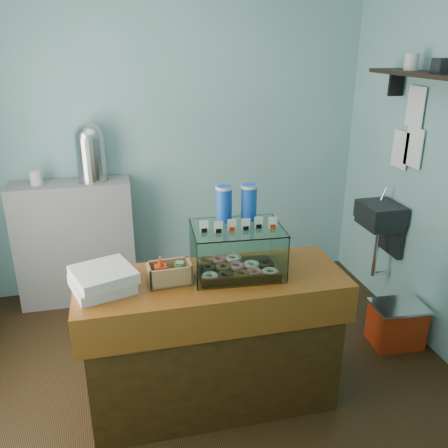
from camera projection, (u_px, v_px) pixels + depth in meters
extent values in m
plane|color=black|center=(206.00, 374.00, 3.36)|extent=(3.50, 3.50, 0.00)
cube|color=#76AAAD|center=(171.00, 138.00, 4.22)|extent=(3.50, 0.04, 2.80)
cube|color=#76AAAD|center=(292.00, 316.00, 1.50)|extent=(3.50, 0.04, 2.80)
cube|color=black|center=(381.00, 213.00, 3.88)|extent=(0.30, 0.35, 0.15)
cube|color=black|center=(392.00, 234.00, 3.98)|extent=(0.04, 0.30, 0.35)
cylinder|color=silver|center=(384.00, 194.00, 3.94)|extent=(0.02, 0.02, 0.12)
cylinder|color=silver|center=(376.00, 251.00, 4.00)|extent=(0.04, 0.04, 0.45)
cube|color=black|center=(422.00, 74.00, 3.26)|extent=(0.25, 1.00, 0.03)
cube|color=black|center=(396.00, 84.00, 3.67)|extent=(0.12, 0.03, 0.18)
cube|color=white|center=(414.00, 148.00, 3.62)|extent=(0.01, 0.21, 0.30)
cube|color=white|center=(400.00, 150.00, 3.79)|extent=(0.01, 0.21, 0.30)
cube|color=white|center=(415.00, 107.00, 3.55)|extent=(0.01, 0.21, 0.30)
cube|color=#44290D|center=(213.00, 345.00, 2.99)|extent=(1.50, 0.56, 0.84)
cube|color=#461D09|center=(212.00, 282.00, 2.82)|extent=(1.60, 0.60, 0.06)
cube|color=#461D09|center=(223.00, 325.00, 2.61)|extent=(1.60, 0.04, 0.18)
cube|color=gray|center=(76.00, 243.00, 4.17)|extent=(1.00, 0.32, 1.10)
cube|color=#361B10|center=(237.00, 270.00, 2.88)|extent=(0.49, 0.36, 0.02)
torus|color=silver|center=(211.00, 277.00, 2.74)|extent=(0.10, 0.10, 0.03)
torus|color=black|center=(226.00, 275.00, 2.76)|extent=(0.10, 0.10, 0.03)
torus|color=brown|center=(240.00, 274.00, 2.77)|extent=(0.10, 0.10, 0.03)
torus|color=#DC6777|center=(255.00, 273.00, 2.78)|extent=(0.10, 0.10, 0.03)
torus|color=silver|center=(269.00, 272.00, 2.80)|extent=(0.10, 0.10, 0.03)
torus|color=black|center=(208.00, 268.00, 2.84)|extent=(0.10, 0.10, 0.03)
torus|color=brown|center=(222.00, 267.00, 2.85)|extent=(0.10, 0.10, 0.03)
torus|color=#DC6777|center=(237.00, 266.00, 2.87)|extent=(0.10, 0.10, 0.03)
torus|color=silver|center=(251.00, 265.00, 2.88)|extent=(0.10, 0.10, 0.03)
torus|color=black|center=(265.00, 264.00, 2.90)|extent=(0.10, 0.10, 0.03)
torus|color=brown|center=(206.00, 261.00, 2.94)|extent=(0.10, 0.10, 0.03)
torus|color=#DC6777|center=(220.00, 260.00, 2.95)|extent=(0.10, 0.10, 0.03)
torus|color=silver|center=(233.00, 259.00, 2.97)|extent=(0.10, 0.10, 0.03)
cube|color=white|center=(244.00, 264.00, 2.65)|extent=(0.52, 0.04, 0.29)
cube|color=white|center=(231.00, 238.00, 3.00)|extent=(0.52, 0.04, 0.29)
cube|color=white|center=(193.00, 253.00, 2.79)|extent=(0.03, 0.38, 0.29)
cube|color=white|center=(279.00, 247.00, 2.87)|extent=(0.03, 0.38, 0.29)
cube|color=white|center=(237.00, 228.00, 2.78)|extent=(0.56, 0.42, 0.01)
cube|color=white|center=(204.00, 227.00, 2.69)|extent=(0.05, 0.01, 0.07)
cube|color=black|center=(204.00, 231.00, 2.69)|extent=(0.03, 0.02, 0.02)
cube|color=white|center=(218.00, 226.00, 2.70)|extent=(0.05, 0.01, 0.07)
cube|color=black|center=(218.00, 230.00, 2.71)|extent=(0.03, 0.02, 0.02)
cube|color=white|center=(232.00, 225.00, 2.71)|extent=(0.05, 0.01, 0.07)
cube|color=red|center=(232.00, 229.00, 2.72)|extent=(0.03, 0.02, 0.02)
cube|color=white|center=(246.00, 224.00, 2.72)|extent=(0.05, 0.01, 0.07)
cube|color=black|center=(246.00, 228.00, 2.73)|extent=(0.03, 0.02, 0.02)
cube|color=white|center=(259.00, 223.00, 2.74)|extent=(0.05, 0.01, 0.07)
cube|color=black|center=(259.00, 227.00, 2.74)|extent=(0.03, 0.02, 0.02)
cube|color=white|center=(273.00, 223.00, 2.75)|extent=(0.05, 0.01, 0.07)
cube|color=red|center=(273.00, 226.00, 2.76)|extent=(0.03, 0.02, 0.02)
cylinder|color=blue|center=(224.00, 204.00, 2.84)|extent=(0.09, 0.09, 0.22)
cylinder|color=silver|center=(224.00, 188.00, 2.80)|extent=(0.10, 0.10, 0.02)
cylinder|color=blue|center=(249.00, 202.00, 2.86)|extent=(0.09, 0.09, 0.22)
cylinder|color=silver|center=(249.00, 186.00, 2.83)|extent=(0.10, 0.10, 0.02)
cube|color=tan|center=(170.00, 282.00, 2.75)|extent=(0.26, 0.16, 0.01)
cube|color=tan|center=(172.00, 279.00, 2.67)|extent=(0.25, 0.03, 0.12)
cube|color=tan|center=(168.00, 268.00, 2.79)|extent=(0.25, 0.03, 0.12)
cube|color=tan|center=(149.00, 276.00, 2.70)|extent=(0.02, 0.15, 0.12)
cube|color=tan|center=(190.00, 271.00, 2.76)|extent=(0.02, 0.15, 0.12)
imported|color=red|center=(161.00, 270.00, 2.71)|extent=(0.07, 0.08, 0.16)
cylinder|color=#318925|center=(180.00, 272.00, 2.75)|extent=(0.06, 0.06, 0.10)
cylinder|color=silver|center=(179.00, 263.00, 2.73)|extent=(0.05, 0.05, 0.01)
cube|color=silver|center=(102.00, 284.00, 2.67)|extent=(0.39, 0.39, 0.06)
cube|color=silver|center=(103.00, 275.00, 2.64)|extent=(0.40, 0.40, 0.06)
cylinder|color=silver|center=(93.00, 180.00, 4.03)|extent=(0.27, 0.27, 0.01)
cylinder|color=silver|center=(91.00, 159.00, 3.96)|extent=(0.24, 0.24, 0.36)
sphere|color=silver|center=(89.00, 137.00, 3.89)|extent=(0.24, 0.24, 0.24)
cube|color=#B72D0E|center=(396.00, 325.00, 3.66)|extent=(0.38, 0.30, 0.32)
cube|color=silver|center=(399.00, 306.00, 3.59)|extent=(0.40, 0.32, 0.02)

